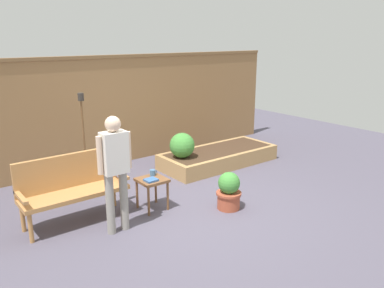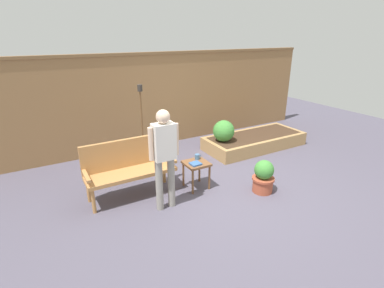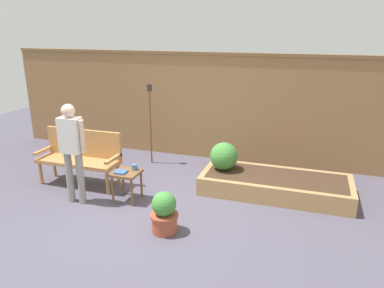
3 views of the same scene
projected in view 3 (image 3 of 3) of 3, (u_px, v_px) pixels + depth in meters
ground_plane at (143, 211)px, 5.42m from camera, size 14.00×14.00×0.00m
fence_back at (196, 105)px, 7.43m from camera, size 8.40×0.14×2.16m
garden_bench at (81, 153)px, 6.25m from camera, size 1.44×0.48×0.94m
side_table at (127, 177)px, 5.65m from camera, size 0.40×0.40×0.48m
cup_on_table at (134, 167)px, 5.68m from camera, size 0.12×0.09×0.09m
book_on_table at (121, 172)px, 5.57m from camera, size 0.18×0.17×0.03m
potted_boxwood at (164, 213)px, 4.79m from camera, size 0.38×0.38×0.57m
raised_planter_bed at (275, 185)px, 5.96m from camera, size 2.40×1.00×0.30m
shrub_near_bench at (224, 156)px, 6.14m from camera, size 0.47×0.47×0.47m
tiki_torch at (150, 109)px, 7.02m from camera, size 0.10×0.10×1.59m
person_by_bench at (72, 145)px, 5.42m from camera, size 0.47×0.20×1.56m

